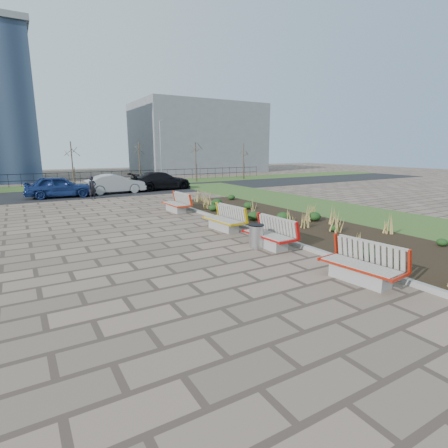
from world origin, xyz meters
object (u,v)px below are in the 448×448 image
car_silver (115,184)px  bench_d (176,203)px  car_black (161,181)px  car_blue (60,187)px  bench_c (223,218)px  litter_bin (256,236)px  bench_a (360,263)px  bench_b (268,233)px  lamp_east (161,153)px  pedestrian (92,188)px

car_silver → bench_d: bearing=-176.2°
bench_d → car_silver: 9.98m
car_black → car_blue: bearing=92.7°
car_blue → bench_c: bearing=-157.1°
litter_bin → car_silver: size_ratio=0.18×
bench_a → bench_b: 3.83m
lamp_east → bench_d: bearing=-108.1°
bench_b → car_black: (3.15, 18.74, 0.27)m
litter_bin → car_black: (3.55, 18.60, 0.36)m
bench_a → car_blue: bearing=95.9°
bench_c → car_blue: bearing=103.7°
bench_c → bench_d: same height
litter_bin → car_silver: 18.04m
bench_d → pedestrian: bearing=108.9°
bench_c → pedestrian: size_ratio=1.33×
bench_b → car_black: 19.00m
bench_b → car_blue: car_blue is taller
bench_c → lamp_east: 21.17m
bench_c → bench_d: 5.15m
bench_c → car_black: size_ratio=0.41×
car_black → pedestrian: bearing=110.8°
car_blue → pedestrian: bearing=-130.1°
bench_d → litter_bin: 8.09m
bench_a → bench_d: size_ratio=1.00×
car_silver → car_black: car_black is taller
pedestrian → car_silver: bearing=24.3°
bench_a → bench_c: (0.00, 6.90, 0.00)m
car_blue → lamp_east: lamp_east is taller
bench_a → car_black: (3.15, 22.57, 0.27)m
bench_b → car_blue: size_ratio=0.47×
bench_a → pedestrian: 19.92m
pedestrian → lamp_east: size_ratio=0.26×
litter_bin → car_silver: bearing=91.2°
bench_a → car_silver: 22.01m
bench_a → bench_c: same height
car_silver → lamp_east: lamp_east is taller
bench_a → litter_bin: (-0.40, 3.96, -0.09)m
car_blue → car_black: size_ratio=0.87×
pedestrian → lamp_east: (7.91, 7.62, 2.25)m
bench_c → lamp_east: (5.00, 20.42, 2.54)m
lamp_east → bench_c: bearing=-103.8°
litter_bin → car_blue: car_blue is taller
bench_d → pedestrian: pedestrian is taller
bench_b → pedestrian: bearing=98.8°
bench_c → pedestrian: pedestrian is taller
bench_d → car_black: car_black is taller
litter_bin → pedestrian: (-2.51, 15.74, 0.38)m
bench_d → bench_a: bearing=-92.0°
bench_b → lamp_east: size_ratio=0.35×
bench_a → bench_d: (0.00, 12.05, 0.00)m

